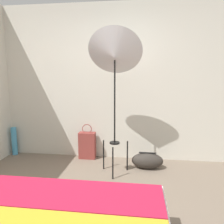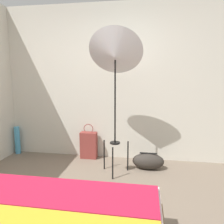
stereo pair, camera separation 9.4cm
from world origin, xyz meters
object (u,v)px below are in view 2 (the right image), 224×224
photo_umbrella (115,56)px  duffel_bag (148,161)px  tote_bag (89,145)px  paper_roll (17,140)px

photo_umbrella → duffel_bag: size_ratio=4.25×
photo_umbrella → tote_bag: 1.64m
photo_umbrella → paper_roll: size_ratio=4.08×
duffel_bag → paper_roll: bearing=172.6°
tote_bag → paper_roll: tote_bag is taller
tote_bag → paper_roll: 1.36m
tote_bag → duffel_bag: size_ratio=1.26×
photo_umbrella → duffel_bag: photo_umbrella is taller
tote_bag → paper_roll: (-1.36, 0.01, 0.02)m
paper_roll → photo_umbrella: bearing=-15.5°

